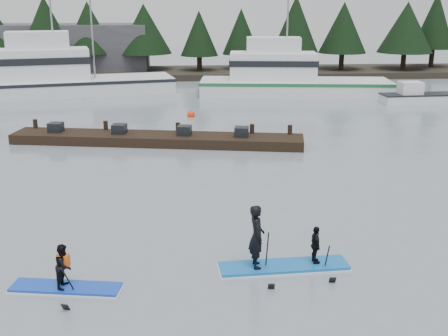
{
  "coord_description": "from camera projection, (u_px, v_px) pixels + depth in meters",
  "views": [
    {
      "loc": [
        -1.52,
        -14.66,
        7.32
      ],
      "look_at": [
        0.0,
        6.0,
        1.1
      ],
      "focal_mm": 45.0,
      "sensor_mm": 36.0,
      "label": 1
    }
  ],
  "objects": [
    {
      "name": "paddleboard_solo",
      "position": [
        65.0,
        274.0,
        14.64
      ],
      "size": [
        2.97,
        1.26,
        1.79
      ],
      "rotation": [
        0.0,
        0.0,
        -0.17
      ],
      "color": "#143FBC",
      "rests_on": "ground"
    },
    {
      "name": "ground",
      "position": [
        239.0,
        264.0,
        16.21
      ],
      "size": [
        160.0,
        160.0,
        0.0
      ],
      "primitive_type": "plane",
      "color": "gray",
      "rests_on": "ground"
    },
    {
      "name": "skiff",
      "position": [
        420.0,
        98.0,
        41.46
      ],
      "size": [
        5.87,
        2.04,
        0.67
      ],
      "primitive_type": "cube",
      "rotation": [
        0.0,
        0.0,
        0.05
      ],
      "color": "white",
      "rests_on": "ground"
    },
    {
      "name": "fishing_boat_medium",
      "position": [
        289.0,
        87.0,
        45.07
      ],
      "size": [
        15.43,
        6.01,
        8.87
      ],
      "rotation": [
        0.0,
        0.0,
        -0.12
      ],
      "color": "white",
      "rests_on": "ground"
    },
    {
      "name": "buoy_b",
      "position": [
        191.0,
        117.0,
        36.63
      ],
      "size": [
        0.51,
        0.51,
        0.51
      ],
      "primitive_type": "sphere",
      "color": "#FF340C",
      "rests_on": "ground"
    },
    {
      "name": "treeline",
      "position": [
        198.0,
        76.0,
        56.33
      ],
      "size": [
        60.0,
        4.0,
        8.0
      ],
      "primitive_type": null,
      "color": "black",
      "rests_on": "ground"
    },
    {
      "name": "fishing_boat_large",
      "position": [
        61.0,
        85.0,
        45.1
      ],
      "size": [
        17.36,
        8.08,
        9.56
      ],
      "rotation": [
        0.0,
        0.0,
        0.21
      ],
      "color": "white",
      "rests_on": "ground"
    },
    {
      "name": "buoy_c",
      "position": [
        386.0,
        103.0,
        41.58
      ],
      "size": [
        0.63,
        0.63,
        0.63
      ],
      "primitive_type": "sphere",
      "color": "#FF340C",
      "rests_on": "ground"
    },
    {
      "name": "floating_dock",
      "position": [
        157.0,
        139.0,
        29.66
      ],
      "size": [
        15.53,
        4.77,
        0.51
      ],
      "primitive_type": "cube",
      "rotation": [
        0.0,
        0.0,
        -0.18
      ],
      "color": "black",
      "rests_on": "ground"
    },
    {
      "name": "waterfront_building",
      "position": [
        58.0,
        50.0,
        56.54
      ],
      "size": [
        18.0,
        6.0,
        5.0
      ],
      "primitive_type": "cube",
      "color": "#4C4C51",
      "rests_on": "ground"
    },
    {
      "name": "paddleboard_duo",
      "position": [
        277.0,
        249.0,
        15.72
      ],
      "size": [
        3.7,
        1.28,
        2.46
      ],
      "rotation": [
        0.0,
        0.0,
        0.06
      ],
      "color": "#1364B7",
      "rests_on": "ground"
    },
    {
      "name": "far_shore",
      "position": [
        198.0,
        73.0,
        56.24
      ],
      "size": [
        70.0,
        8.0,
        0.6
      ],
      "primitive_type": "cube",
      "color": "#2D281E",
      "rests_on": "ground"
    }
  ]
}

